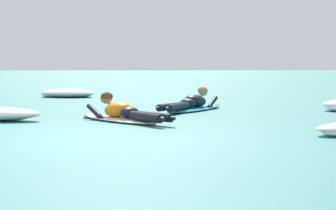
# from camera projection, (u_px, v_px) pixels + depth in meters

# --- Properties ---
(ground_plane) EXTENTS (120.00, 120.00, 0.00)m
(ground_plane) POSITION_uv_depth(u_px,v_px,m) (105.00, 97.00, 18.09)
(ground_plane) COLOR #387A75
(surfer_near) EXTENTS (1.73, 2.28, 0.53)m
(surfer_near) POSITION_uv_depth(u_px,v_px,m) (123.00, 114.00, 10.65)
(surfer_near) COLOR white
(surfer_near) RESTS_ON ground
(surfer_far) EXTENTS (1.78, 2.59, 0.53)m
(surfer_far) POSITION_uv_depth(u_px,v_px,m) (192.00, 104.00, 13.07)
(surfer_far) COLOR #2DB2D1
(surfer_far) RESTS_ON ground
(whitewater_back) EXTENTS (1.87, 1.54, 0.25)m
(whitewater_back) POSITION_uv_depth(u_px,v_px,m) (68.00, 93.00, 18.09)
(whitewater_back) COLOR white
(whitewater_back) RESTS_ON ground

